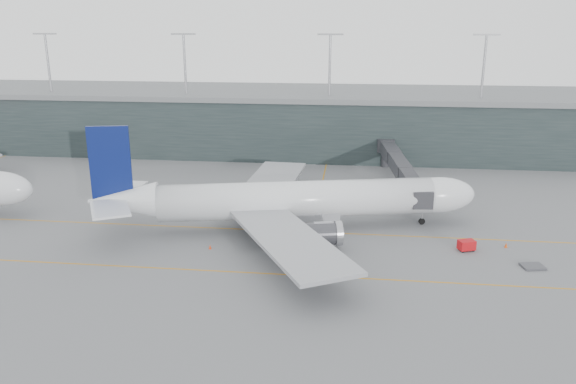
# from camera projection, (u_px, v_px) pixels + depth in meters

# --- Properties ---
(ground) EXTENTS (320.00, 320.00, 0.00)m
(ground) POSITION_uv_depth(u_px,v_px,m) (283.00, 222.00, 92.73)
(ground) COLOR #56565B
(ground) RESTS_ON ground
(taxiline_a) EXTENTS (160.00, 0.25, 0.02)m
(taxiline_a) POSITION_uv_depth(u_px,v_px,m) (280.00, 231.00, 88.92)
(taxiline_a) COLOR #C07C12
(taxiline_a) RESTS_ON ground
(taxiline_b) EXTENTS (160.00, 0.25, 0.02)m
(taxiline_b) POSITION_uv_depth(u_px,v_px,m) (264.00, 273.00, 73.70)
(taxiline_b) COLOR #C07C12
(taxiline_b) RESTS_ON ground
(taxiline_lead_main) EXTENTS (0.25, 60.00, 0.02)m
(taxiline_lead_main) POSITION_uv_depth(u_px,v_px,m) (321.00, 189.00, 111.18)
(taxiline_lead_main) COLOR #C07C12
(taxiline_lead_main) RESTS_ON ground
(terminal) EXTENTS (240.00, 36.00, 29.00)m
(terminal) POSITION_uv_depth(u_px,v_px,m) (311.00, 120.00, 145.72)
(terminal) COLOR #1E2829
(terminal) RESTS_ON ground
(main_aircraft) EXTENTS (60.65, 56.05, 17.14)m
(main_aircraft) POSITION_uv_depth(u_px,v_px,m) (294.00, 200.00, 88.32)
(main_aircraft) COLOR silver
(main_aircraft) RESTS_ON ground
(jet_bridge) EXTENTS (7.15, 44.08, 6.45)m
(jet_bridge) POSITION_uv_depth(u_px,v_px,m) (401.00, 164.00, 111.21)
(jet_bridge) COLOR #2B2B30
(jet_bridge) RESTS_ON ground
(gse_cart) EXTENTS (2.68, 2.19, 1.57)m
(gse_cart) POSITION_uv_depth(u_px,v_px,m) (467.00, 245.00, 80.89)
(gse_cart) COLOR #B20C12
(gse_cart) RESTS_ON ground
(baggage_dolly) EXTENTS (3.28, 2.83, 0.29)m
(baggage_dolly) POSITION_uv_depth(u_px,v_px,m) (533.00, 266.00, 75.44)
(baggage_dolly) COLOR #3B3B41
(baggage_dolly) RESTS_ON ground
(uld_a) EXTENTS (2.00, 1.63, 1.75)m
(uld_a) POSITION_uv_depth(u_px,v_px,m) (262.00, 200.00, 101.71)
(uld_a) COLOR #39393E
(uld_a) RESTS_ON ground
(uld_b) EXTENTS (2.41, 2.03, 1.99)m
(uld_b) POSITION_uv_depth(u_px,v_px,m) (285.00, 195.00, 103.97)
(uld_b) COLOR #39393E
(uld_b) RESTS_ON ground
(uld_c) EXTENTS (2.39, 1.97, 2.08)m
(uld_c) POSITION_uv_depth(u_px,v_px,m) (298.00, 196.00, 103.04)
(uld_c) COLOR #39393E
(uld_c) RESTS_ON ground
(cone_nose) EXTENTS (0.47, 0.47, 0.75)m
(cone_nose) POSITION_uv_depth(u_px,v_px,m) (506.00, 245.00, 82.16)
(cone_nose) COLOR #D3430B
(cone_nose) RESTS_ON ground
(cone_wing_stbd) EXTENTS (0.47, 0.47, 0.75)m
(cone_wing_stbd) POSITION_uv_depth(u_px,v_px,m) (317.00, 265.00, 75.22)
(cone_wing_stbd) COLOR #E4470C
(cone_wing_stbd) RESTS_ON ground
(cone_wing_port) EXTENTS (0.42, 0.42, 0.67)m
(cone_wing_port) POSITION_uv_depth(u_px,v_px,m) (346.00, 201.00, 102.95)
(cone_wing_port) COLOR orange
(cone_wing_port) RESTS_ON ground
(cone_tail) EXTENTS (0.42, 0.42, 0.66)m
(cone_tail) POSITION_uv_depth(u_px,v_px,m) (210.00, 247.00, 81.65)
(cone_tail) COLOR red
(cone_tail) RESTS_ON ground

